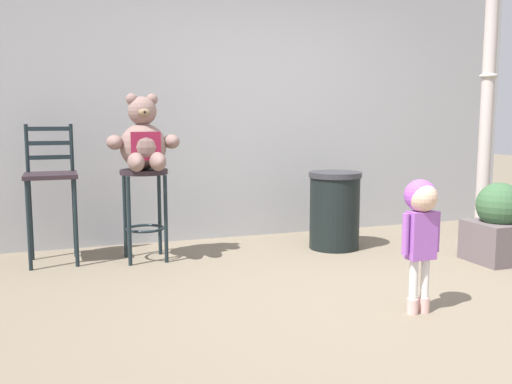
# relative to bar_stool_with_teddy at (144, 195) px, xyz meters

# --- Properties ---
(ground_plane) EXTENTS (24.00, 24.00, 0.00)m
(ground_plane) POSITION_rel_bar_stool_with_teddy_xyz_m (1.26, -1.55, -0.56)
(ground_plane) COLOR #726552
(building_wall) EXTENTS (6.02, 0.30, 3.64)m
(building_wall) POSITION_rel_bar_stool_with_teddy_xyz_m (1.26, 0.79, 1.26)
(building_wall) COLOR #97989B
(building_wall) RESTS_ON ground_plane
(bar_stool_with_teddy) EXTENTS (0.40, 0.40, 0.78)m
(bar_stool_with_teddy) POSITION_rel_bar_stool_with_teddy_xyz_m (0.00, 0.00, 0.00)
(bar_stool_with_teddy) COLOR black
(bar_stool_with_teddy) RESTS_ON ground_plane
(teddy_bear) EXTENTS (0.60, 0.54, 0.63)m
(teddy_bear) POSITION_rel_bar_stool_with_teddy_xyz_m (0.00, -0.03, 0.45)
(teddy_bear) COLOR #7E615B
(teddy_bear) RESTS_ON bar_stool_with_teddy
(child_walking) EXTENTS (0.27, 0.21, 0.84)m
(child_walking) POSITION_rel_bar_stool_with_teddy_xyz_m (1.40, -1.90, 0.05)
(child_walking) COLOR beige
(child_walking) RESTS_ON ground_plane
(trash_bin) EXTENTS (0.49, 0.49, 0.72)m
(trash_bin) POSITION_rel_bar_stool_with_teddy_xyz_m (1.73, -0.15, -0.20)
(trash_bin) COLOR black
(trash_bin) RESTS_ON ground_plane
(lamppost) EXTENTS (0.29, 0.29, 2.78)m
(lamppost) POSITION_rel_bar_stool_with_teddy_xyz_m (3.25, -0.33, 0.54)
(lamppost) COLOR #A6AE95
(lamppost) RESTS_ON ground_plane
(bar_chair_empty) EXTENTS (0.42, 0.42, 1.16)m
(bar_chair_empty) POSITION_rel_bar_stool_with_teddy_xyz_m (-0.74, 0.17, 0.12)
(bar_chair_empty) COLOR black
(bar_chair_empty) RESTS_ON ground_plane
(planter_with_shrub) EXTENTS (0.45, 0.45, 0.68)m
(planter_with_shrub) POSITION_rel_bar_stool_with_teddy_xyz_m (2.80, -1.06, -0.25)
(planter_with_shrub) COLOR #5D5154
(planter_with_shrub) RESTS_ON ground_plane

